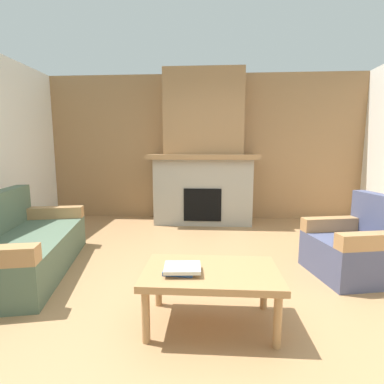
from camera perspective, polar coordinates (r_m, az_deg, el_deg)
The scene contains 7 objects.
ground at distance 2.90m, azimuth 0.82°, elevation -18.47°, with size 9.00×9.00×0.00m, color #9E754C.
wall_back_wood_panel at distance 5.59m, azimuth 2.35°, elevation 8.75°, with size 6.00×0.12×2.70m, color #997047.
fireplace at distance 5.21m, azimuth 2.25°, elevation 6.74°, with size 1.90×0.82×2.70m.
couch at distance 3.63m, azimuth -30.90°, elevation -9.25°, with size 1.21×1.94×0.85m.
armchair at distance 3.50m, azimuth 29.78°, elevation -9.64°, with size 0.89×0.89×0.85m.
coffee_table at distance 2.23m, azimuth 3.77°, elevation -16.42°, with size 1.00×0.60×0.43m.
book_stack_near_edge at distance 2.14m, azimuth -2.19°, elevation -14.99°, with size 0.27×0.23×0.05m.
Camera 1 is at (0.12, -2.59, 1.31)m, focal length 26.90 mm.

